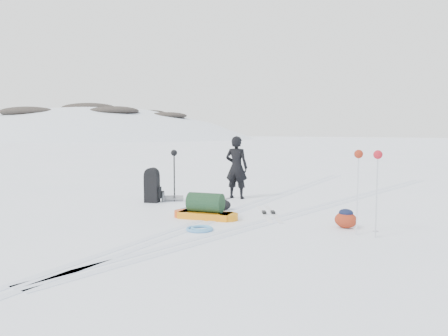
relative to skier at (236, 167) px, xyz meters
The scene contains 13 objects.
ground 2.32m from the skier, 64.74° to the right, with size 200.00×200.00×0.00m, color white.
ski_tracks 2.05m from the skier, 35.24° to the right, with size 3.38×17.97×0.01m.
skier is the anchor object (origin of this frame).
pulk_sled 2.74m from the skier, 72.07° to the right, with size 1.41×0.67×0.52m.
expedition_rucksack 2.15m from the skier, 130.28° to the right, with size 0.76×0.81×0.85m.
ski_poles_black 1.64m from the skier, 130.55° to the right, with size 0.16×0.17×1.29m.
ski_poles_silver 4.55m from the skier, 30.21° to the right, with size 0.46×0.16×1.44m.
touring_skis_grey 1.33m from the skier, 99.29° to the right, with size 0.44×1.95×0.07m.
touring_skis_white 2.36m from the skier, 41.01° to the right, with size 1.33×1.67×0.07m.
rope_coil 3.77m from the skier, 68.72° to the right, with size 0.58×0.58×0.06m.
small_daypack 3.97m from the skier, 28.31° to the right, with size 0.46×0.38×0.35m.
thermos_pair 2.13m from the skier, 130.78° to the right, with size 0.29×0.20×0.30m.
stuff_sack 1.82m from the skier, 68.91° to the right, with size 0.43×0.36×0.23m.
Camera 1 is at (4.90, -7.62, 1.77)m, focal length 35.00 mm.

